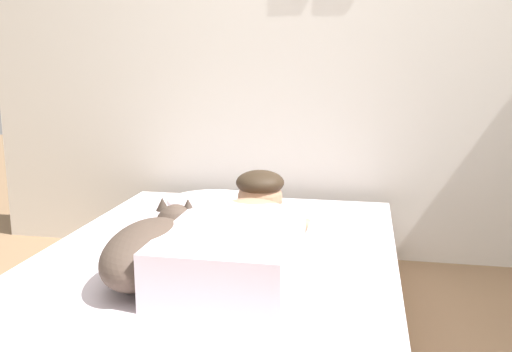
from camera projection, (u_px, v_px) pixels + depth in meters
back_wall at (326, 23)px, 2.92m from camera, size 3.81×0.12×2.50m
bed at (216, 300)px, 2.14m from camera, size 1.38×1.91×0.35m
pillow at (220, 203)px, 2.65m from camera, size 0.52×0.32×0.11m
person_lying at (241, 235)px, 2.00m from camera, size 0.43×0.92×0.27m
dog at (152, 248)px, 1.87m from camera, size 0.26×0.57×0.21m
coffee_cup at (274, 214)px, 2.53m from camera, size 0.12×0.09×0.07m
cell_phone at (262, 270)px, 1.95m from camera, size 0.07×0.14×0.01m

